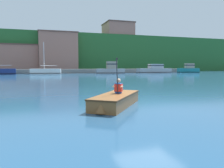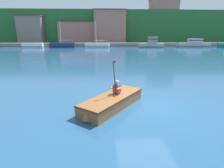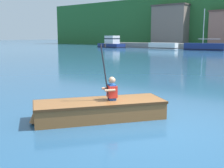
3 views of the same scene
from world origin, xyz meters
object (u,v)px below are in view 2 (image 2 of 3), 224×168
moored_boat_dock_west_inner (33,45)px  person_paddler (117,87)px  moored_boat_dock_center_far (97,45)px  moored_boat_outer_slip_west (63,45)px  moored_boat_dock_east_end (152,44)px  rowboat_foreground (112,101)px  moored_boat_dock_center_near (194,44)px

moored_boat_dock_west_inner → person_paddler: person_paddler is taller
moored_boat_dock_center_far → moored_boat_outer_slip_west: size_ratio=1.02×
moored_boat_dock_east_end → rowboat_foreground: (-10.82, -34.88, -0.62)m
moored_boat_dock_center_near → person_paddler: moored_boat_dock_center_near is taller
moored_boat_outer_slip_west → rowboat_foreground: moored_boat_outer_slip_west is taller
moored_boat_outer_slip_west → rowboat_foreground: size_ratio=1.87×
moored_boat_dock_center_far → moored_boat_outer_slip_west: 8.18m
moored_boat_dock_center_near → moored_boat_dock_center_far: 23.30m
moored_boat_dock_center_near → rowboat_foreground: 41.74m
moored_boat_dock_east_end → moored_boat_outer_slip_west: (-20.90, 1.07, -0.35)m
moored_boat_dock_west_inner → moored_boat_dock_east_end: bearing=-3.8°
moored_boat_dock_center_near → moored_boat_dock_center_far: bearing=178.7°
rowboat_foreground → person_paddler: bearing=53.2°
moored_boat_dock_center_far → person_paddler: moored_boat_dock_center_far is taller
moored_boat_dock_east_end → moored_boat_outer_slip_west: size_ratio=0.99×
moored_boat_dock_east_end → person_paddler: bearing=-107.0°
moored_boat_dock_center_near → person_paddler: size_ratio=5.54×
moored_boat_dock_center_far → person_paddler: bearing=-86.6°
moored_boat_dock_west_inner → moored_boat_dock_east_end: (28.07, -1.85, 0.39)m
moored_boat_dock_west_inner → moored_boat_dock_center_far: moored_boat_dock_center_far is taller
moored_boat_outer_slip_west → moored_boat_dock_center_near: bearing=-0.2°
moored_boat_dock_center_near → rowboat_foreground: (-21.37, -35.85, -0.50)m
moored_boat_dock_center_far → person_paddler: size_ratio=4.42×
moored_boat_dock_center_near → rowboat_foreground: moored_boat_dock_center_near is taller
moored_boat_dock_center_far → moored_boat_dock_east_end: (12.73, -1.51, 0.38)m
moored_boat_dock_center_near → moored_boat_dock_center_far: (-23.29, 0.54, -0.25)m
moored_boat_outer_slip_west → person_paddler: moored_boat_outer_slip_west is taller
moored_boat_dock_west_inner → moored_boat_outer_slip_west: bearing=-6.2°
moored_boat_dock_west_inner → rowboat_foreground: bearing=-64.8°
moored_boat_dock_center_near → moored_boat_dock_east_end: 10.60m
moored_boat_dock_center_near → person_paddler: bearing=-120.8°
moored_boat_dock_west_inner → moored_boat_dock_center_near: (38.62, -0.87, 0.27)m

